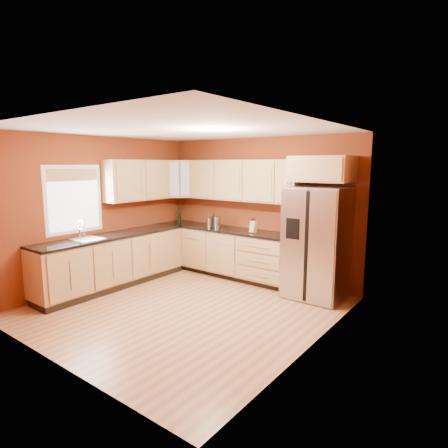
% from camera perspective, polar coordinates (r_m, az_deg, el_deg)
% --- Properties ---
extents(floor, '(4.00, 4.00, 0.00)m').
position_cam_1_polar(floor, '(5.76, -5.94, -12.56)').
color(floor, '#A2613E').
rests_on(floor, ground).
extents(ceiling, '(4.00, 4.00, 0.00)m').
position_cam_1_polar(ceiling, '(5.38, -6.41, 14.14)').
color(ceiling, silver).
rests_on(ceiling, wall_back).
extents(wall_back, '(4.00, 0.04, 2.60)m').
position_cam_1_polar(wall_back, '(7.00, 5.12, 2.33)').
color(wall_back, maroon).
rests_on(wall_back, floor).
extents(wall_front, '(4.00, 0.04, 2.60)m').
position_cam_1_polar(wall_front, '(4.22, -25.12, -3.05)').
color(wall_front, maroon).
rests_on(wall_front, floor).
extents(wall_left, '(0.04, 4.00, 2.60)m').
position_cam_1_polar(wall_left, '(6.93, -18.31, 1.83)').
color(wall_left, maroon).
rests_on(wall_left, floor).
extents(wall_right, '(0.04, 4.00, 2.60)m').
position_cam_1_polar(wall_right, '(4.32, 13.58, -2.16)').
color(wall_right, maroon).
rests_on(wall_right, floor).
extents(base_cabinets_back, '(2.90, 0.60, 0.88)m').
position_cam_1_polar(base_cabinets_back, '(7.21, 0.04, -4.38)').
color(base_cabinets_back, tan).
rests_on(base_cabinets_back, floor).
extents(base_cabinets_left, '(0.60, 2.80, 0.88)m').
position_cam_1_polar(base_cabinets_left, '(6.85, -16.51, -5.49)').
color(base_cabinets_left, tan).
rests_on(base_cabinets_left, floor).
extents(countertop_back, '(2.90, 0.62, 0.04)m').
position_cam_1_polar(countertop_back, '(7.11, -0.01, -0.78)').
color(countertop_back, black).
rests_on(countertop_back, base_cabinets_back).
extents(countertop_left, '(0.62, 2.80, 0.04)m').
position_cam_1_polar(countertop_left, '(6.74, -16.64, -1.72)').
color(countertop_left, black).
rests_on(countertop_left, base_cabinets_left).
extents(upper_cabinets_back, '(2.30, 0.33, 0.75)m').
position_cam_1_polar(upper_cabinets_back, '(6.95, 2.70, 6.65)').
color(upper_cabinets_back, tan).
rests_on(upper_cabinets_back, wall_back).
extents(upper_cabinets_left, '(0.33, 1.35, 0.75)m').
position_cam_1_polar(upper_cabinets_left, '(7.20, -13.00, 6.52)').
color(upper_cabinets_left, tan).
rests_on(upper_cabinets_left, wall_left).
extents(corner_upper_cabinet, '(0.67, 0.67, 0.75)m').
position_cam_1_polar(corner_upper_cabinet, '(7.72, -6.80, 6.85)').
color(corner_upper_cabinet, tan).
rests_on(corner_upper_cabinet, wall_back).
extents(over_fridge_cabinet, '(0.92, 0.60, 0.40)m').
position_cam_1_polar(over_fridge_cabinet, '(6.06, 14.68, 8.13)').
color(over_fridge_cabinet, tan).
rests_on(over_fridge_cabinet, wall_back).
extents(refrigerator, '(0.90, 0.75, 1.78)m').
position_cam_1_polar(refrigerator, '(6.12, 13.97, -2.79)').
color(refrigerator, '#AAAAAF').
rests_on(refrigerator, floor).
extents(window, '(0.03, 0.90, 1.00)m').
position_cam_1_polar(window, '(6.62, -21.88, 3.49)').
color(window, white).
rests_on(window, wall_left).
extents(sink_faucet, '(0.50, 0.42, 0.30)m').
position_cam_1_polar(sink_faucet, '(6.44, -20.29, -0.88)').
color(sink_faucet, silver).
rests_on(sink_faucet, countertop_left).
extents(canister_left, '(0.13, 0.13, 0.18)m').
position_cam_1_polar(canister_left, '(7.28, -2.17, 0.32)').
color(canister_left, '#AAAAAF').
rests_on(canister_left, countertop_back).
extents(canister_right, '(0.13, 0.13, 0.21)m').
position_cam_1_polar(canister_right, '(7.16, -1.05, 0.29)').
color(canister_right, '#AAAAAF').
rests_on(canister_right, countertop_back).
extents(wine_bottle_a, '(0.09, 0.09, 0.34)m').
position_cam_1_polar(wine_bottle_a, '(7.76, -6.85, 1.39)').
color(wine_bottle_a, black).
rests_on(wine_bottle_a, countertop_back).
extents(wine_bottle_b, '(0.07, 0.07, 0.29)m').
position_cam_1_polar(wine_bottle_b, '(7.18, -1.57, 0.64)').
color(wine_bottle_b, black).
rests_on(wine_bottle_b, countertop_back).
extents(knife_block, '(0.12, 0.11, 0.21)m').
position_cam_1_polar(knife_block, '(6.65, 4.53, -0.43)').
color(knife_block, tan).
rests_on(knife_block, countertop_back).
extents(soap_dispenser, '(0.07, 0.07, 0.17)m').
position_cam_1_polar(soap_dispenser, '(6.36, 9.59, -1.13)').
color(soap_dispenser, silver).
rests_on(soap_dispenser, countertop_back).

